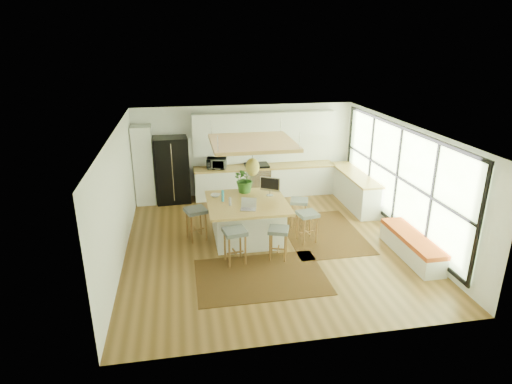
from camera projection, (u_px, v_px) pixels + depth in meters
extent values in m
plane|color=brown|center=(268.00, 243.00, 10.04)|extent=(7.00, 7.00, 0.00)
plane|color=white|center=(269.00, 129.00, 9.12)|extent=(7.00, 7.00, 0.00)
plane|color=silver|center=(245.00, 150.00, 12.82)|extent=(6.50, 0.00, 6.50)
plane|color=silver|center=(317.00, 266.00, 6.35)|extent=(6.50, 0.00, 6.50)
plane|color=silver|center=(118.00, 197.00, 9.05)|extent=(0.00, 7.00, 7.00)
plane|color=silver|center=(403.00, 180.00, 10.12)|extent=(0.00, 7.00, 7.00)
cube|color=silver|center=(144.00, 165.00, 12.11)|extent=(0.55, 0.60, 2.25)
cube|color=silver|center=(265.00, 181.00, 12.93)|extent=(4.20, 0.60, 0.88)
cube|color=olive|center=(265.00, 167.00, 12.77)|extent=(4.24, 0.64, 0.05)
cube|color=white|center=(263.00, 150.00, 12.90)|extent=(4.20, 0.02, 0.80)
cube|color=silver|center=(264.00, 124.00, 12.48)|extent=(4.20, 0.34, 0.70)
cube|color=silver|center=(354.00, 190.00, 12.23)|extent=(0.60, 2.50, 0.88)
cube|color=olive|center=(356.00, 174.00, 12.07)|extent=(0.64, 2.54, 0.05)
cube|color=black|center=(261.00, 276.00, 8.61)|extent=(2.60, 1.80, 0.01)
cube|color=black|center=(322.00, 233.00, 10.53)|extent=(1.80, 2.60, 0.01)
imported|color=#A5A5AA|center=(217.00, 162.00, 12.48)|extent=(0.60, 0.40, 0.38)
imported|color=#1E4C19|center=(245.00, 182.00, 10.51)|extent=(0.78, 0.83, 0.53)
imported|color=white|center=(215.00, 195.00, 10.28)|extent=(0.29, 0.29, 0.06)
cylinder|color=#2E9ABA|center=(223.00, 198.00, 9.95)|extent=(0.07, 0.07, 0.19)
cylinder|color=silver|center=(231.00, 201.00, 9.74)|extent=(0.07, 0.07, 0.19)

